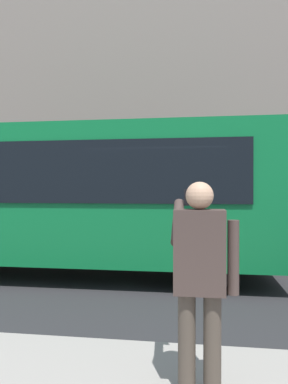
{
  "coord_description": "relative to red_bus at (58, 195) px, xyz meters",
  "views": [
    {
      "loc": [
        -0.77,
        7.49,
        1.79
      ],
      "look_at": [
        0.35,
        -0.04,
        1.74
      ],
      "focal_mm": 35.1,
      "sensor_mm": 36.0,
      "label": 1
    }
  ],
  "objects": [
    {
      "name": "ground_plane",
      "position": [
        -2.19,
        0.04,
        -1.68
      ],
      "size": [
        60.0,
        60.0,
        0.0
      ],
      "primitive_type": "plane",
      "color": "#2B2B2D"
    },
    {
      "name": "red_bus",
      "position": [
        0.0,
        0.0,
        0.0
      ],
      "size": [
        9.05,
        2.54,
        3.08
      ],
      "color": "#0F7238",
      "rests_on": "ground_plane"
    },
    {
      "name": "pedestrian_photographer",
      "position": [
        -2.97,
        4.54,
        -0.54
      ],
      "size": [
        0.53,
        0.52,
        1.7
      ],
      "color": "#4C4238",
      "rests_on": "sidewalk_curb"
    },
    {
      "name": "building_facade_far",
      "position": [
        -2.21,
        -6.76,
        4.3
      ],
      "size": [
        28.0,
        1.55,
        12.0
      ],
      "color": "gray",
      "rests_on": "ground_plane"
    }
  ]
}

